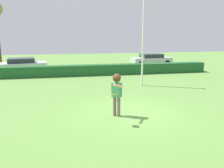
# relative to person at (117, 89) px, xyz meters

# --- Properties ---
(ground_plane) EXTENTS (60.00, 60.00, 0.00)m
(ground_plane) POSITION_rel_person_xyz_m (0.56, 0.22, -1.14)
(ground_plane) COLOR #639142
(person) EXTENTS (0.49, 0.83, 1.79)m
(person) POSITION_rel_person_xyz_m (0.00, 0.00, 0.00)
(person) COLOR #716055
(person) RESTS_ON ground
(frisbee) EXTENTS (0.27, 0.26, 0.10)m
(frisbee) POSITION_rel_person_xyz_m (-0.28, -0.89, 0.04)
(frisbee) COLOR yellow
(lamppost) EXTENTS (0.24, 0.24, 5.63)m
(lamppost) POSITION_rel_person_xyz_m (2.85, 5.31, 1.98)
(lamppost) COLOR silver
(lamppost) RESTS_ON ground
(hedge_row) EXTENTS (18.67, 0.90, 0.85)m
(hedge_row) POSITION_rel_person_xyz_m (0.56, 9.79, -0.72)
(hedge_row) COLOR #1F582A
(hedge_row) RESTS_ON ground
(parked_car_white) EXTENTS (4.41, 2.32, 1.25)m
(parked_car_white) POSITION_rel_person_xyz_m (-5.87, 12.48, -0.46)
(parked_car_white) COLOR white
(parked_car_white) RESTS_ON ground
(parked_car_silver) EXTENTS (4.30, 2.01, 1.25)m
(parked_car_silver) POSITION_rel_person_xyz_m (6.90, 14.45, -0.46)
(parked_car_silver) COLOR #B7B7BC
(parked_car_silver) RESTS_ON ground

